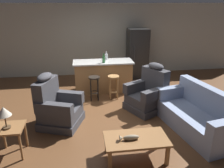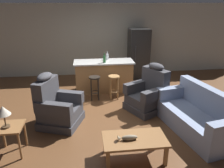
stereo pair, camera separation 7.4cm
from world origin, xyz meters
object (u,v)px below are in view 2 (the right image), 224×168
recliner_near_lamp (57,107)px  bottle_short_amber (107,56)px  bar_stool_right (114,83)px  couch (198,116)px  table_lamp (3,112)px  end_table (10,131)px  coffee_table (135,141)px  bottle_tall_green (104,59)px  bar_stool_left (95,84)px  fish_figurine (128,138)px  recliner_near_island (148,94)px  kitchen_island (104,76)px  refrigerator (138,54)px

recliner_near_lamp → bottle_short_amber: 2.57m
bar_stool_right → couch: bearing=-51.0°
couch → table_lamp: table_lamp is taller
couch → end_table: couch is taller
coffee_table → bottle_tall_green: size_ratio=3.93×
recliner_near_lamp → bar_stool_left: 1.55m
fish_figurine → end_table: 2.10m
recliner_near_island → kitchen_island: recliner_near_island is taller
refrigerator → recliner_near_lamp: bearing=-130.1°
fish_figurine → refrigerator: bearing=74.4°
kitchen_island → bar_stool_right: size_ratio=2.65×
refrigerator → bottle_tall_green: (-1.36, -1.36, 0.18)m
kitchen_island → refrigerator: 1.86m
refrigerator → fish_figurine: bearing=-105.6°
fish_figurine → coffee_table: bearing=15.0°
fish_figurine → bar_stool_right: bearing=87.4°
bar_stool_right → refrigerator: size_ratio=0.39×
table_lamp → kitchen_island: (1.97, 2.87, -0.39)m
end_table → bar_stool_left: size_ratio=0.82×
table_lamp → recliner_near_lamp: bearing=52.9°
recliner_near_lamp → end_table: (-0.72, -0.96, 0.04)m
table_lamp → bottle_short_amber: bottle_short_amber is taller
recliner_near_lamp → refrigerator: bearing=70.0°
bar_stool_left → bottle_short_amber: size_ratio=2.80×
bar_stool_left → bottle_tall_green: (0.32, 0.47, 0.58)m
fish_figurine → bottle_short_amber: bearing=89.7°
recliner_near_lamp → bar_stool_right: (1.45, 1.25, 0.05)m
fish_figurine → refrigerator: (1.26, 4.50, 0.42)m
recliner_near_lamp → kitchen_island: size_ratio=0.67×
table_lamp → bottle_short_amber: size_ratio=1.69×
recliner_near_island → bar_stool_right: (-0.78, 0.79, 0.05)m
kitchen_island → bar_stool_right: (0.23, -0.63, -0.01)m
coffee_table → couch: 1.70m
table_lamp → refrigerator: refrigerator is taller
end_table → bottle_tall_green: 3.37m
coffee_table → kitchen_island: kitchen_island is taller
kitchen_island → refrigerator: size_ratio=1.02×
recliner_near_island → couch: bearing=96.4°
bottle_short_amber → couch: bearing=-59.2°
bar_stool_right → bottle_short_amber: bearing=96.7°
kitchen_island → bar_stool_right: 0.67m
kitchen_island → bar_stool_right: bearing=-70.0°
kitchen_island → bottle_short_amber: bottle_short_amber is taller
recliner_near_island → end_table: bearing=-2.5°
end_table → fish_figurine: bearing=-12.7°
bar_stool_right → bottle_tall_green: 0.78m
end_table → table_lamp: 0.41m
recliner_near_island → kitchen_island: size_ratio=0.67×
coffee_table → table_lamp: 2.31m
bottle_tall_green → bottle_short_amber: bottle_tall_green is taller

